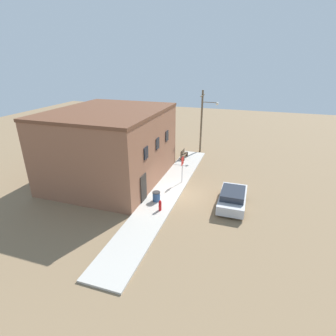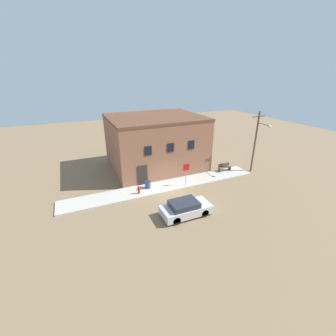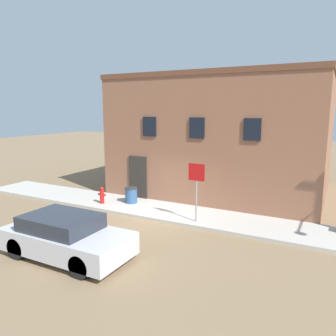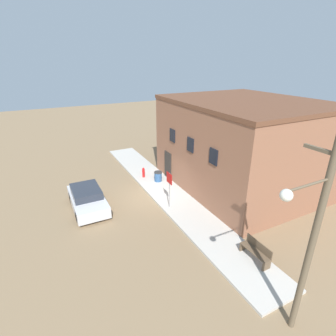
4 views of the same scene
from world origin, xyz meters
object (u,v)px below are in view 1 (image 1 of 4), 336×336
at_px(bench, 184,154).
at_px(utility_pole, 203,119).
at_px(fire_hydrant, 160,205).
at_px(parked_car, 233,198).
at_px(trash_bin, 156,196).
at_px(stop_sign, 182,165).

xyz_separation_m(bench, utility_pole, (2.96, -1.34, 3.30)).
distance_m(fire_hydrant, bench, 10.76).
height_order(utility_pole, parked_car, utility_pole).
height_order(bench, trash_bin, bench).
bearing_deg(parked_car, utility_pole, 22.09).
bearing_deg(stop_sign, fire_hydrant, 176.90).
distance_m(fire_hydrant, utility_pole, 14.06).
bearing_deg(trash_bin, utility_pole, -4.04).
distance_m(fire_hydrant, parked_car, 5.32).
bearing_deg(trash_bin, parked_car, -76.63).
bearing_deg(fire_hydrant, utility_pole, -0.75).
bearing_deg(bench, utility_pole, -24.32).
xyz_separation_m(stop_sign, utility_pole, (8.80, 0.09, 2.12)).
bearing_deg(fire_hydrant, bench, 6.19).
height_order(trash_bin, utility_pole, utility_pole).
bearing_deg(stop_sign, utility_pole, 0.55).
distance_m(fire_hydrant, trash_bin, 1.35).
height_order(stop_sign, parked_car, stop_sign).
relative_size(bench, trash_bin, 2.07).
bearing_deg(utility_pole, trash_bin, 175.96).
distance_m(stop_sign, bench, 6.13).
height_order(fire_hydrant, bench, bench).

